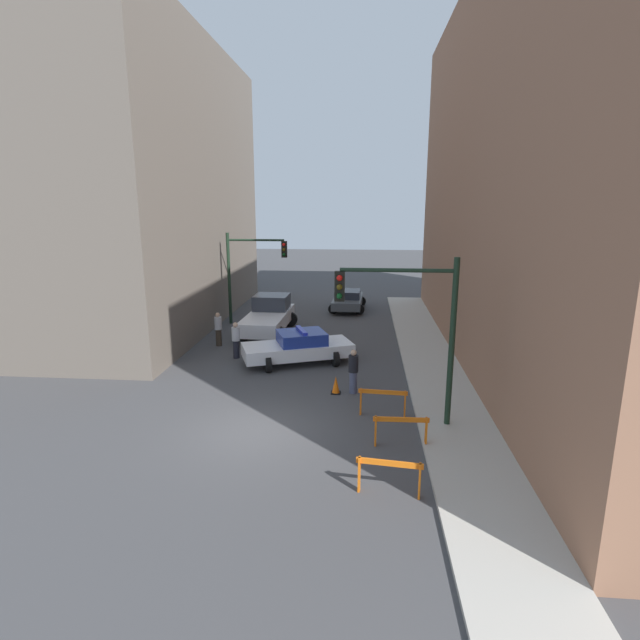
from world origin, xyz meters
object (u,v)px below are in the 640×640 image
Objects in this scene: traffic_light_near at (414,317)px; barrier_back at (383,398)px; barrier_mid at (401,426)px; police_car at (299,347)px; traffic_light_far at (248,265)px; barrier_front at (389,471)px; pedestrian_crossing at (236,340)px; traffic_cone at (336,385)px; parked_car_near at (348,300)px; white_truck at (269,316)px; pedestrian_sidewalk at (353,371)px; pedestrian_corner at (218,329)px.

traffic_light_near is 3.10m from barrier_back.
traffic_light_near is at bearing 75.15° from barrier_mid.
traffic_light_far is at bearing 7.60° from police_car.
barrier_front is 1.00× the size of barrier_back.
traffic_light_far is 7.00m from pedestrian_crossing.
police_car reaches higher than traffic_cone.
parked_car_near is 21.11m from barrier_front.
white_truck is 4.71m from pedestrian_crossing.
traffic_light_near reaches higher than barrier_mid.
white_truck reaches higher than pedestrian_crossing.
traffic_light_far is 7.52m from parked_car_near.
traffic_cone is at bearing 9.52° from pedestrian_sidewalk.
barrier_mid is at bearing -81.37° from parked_car_near.
pedestrian_crossing is (-0.61, -4.67, -0.04)m from white_truck.
pedestrian_corner is at bearing 135.36° from barrier_back.
police_car is at bearing 109.34° from barrier_front.
pedestrian_crossing is 1.04× the size of barrier_back.
barrier_back is (-0.81, 0.67, -2.91)m from traffic_light_near.
pedestrian_crossing is at bearing -34.15° from pedestrian_sidewalk.
police_car is 3.89m from traffic_cone.
barrier_mid is at bearing -115.62° from pedestrian_crossing.
barrier_mid is 4.46m from traffic_cone.
traffic_cone is (0.03, -14.63, -0.36)m from parked_car_near.
traffic_light_far is 3.26× the size of barrier_front.
barrier_mid is (7.66, -14.26, -2.78)m from traffic_light_far.
police_car is 5.59m from white_truck.
traffic_cone is at bearing -172.94° from police_car.
traffic_light_near is 3.25× the size of barrier_back.
traffic_cone is (-2.08, 3.93, -0.30)m from barrier_mid.
pedestrian_sidewalk is at bearing 152.42° from pedestrian_corner.
white_truck is 11.86m from barrier_back.
barrier_mid is at bearing 142.72° from pedestrian_corner.
pedestrian_crossing is 12.07m from barrier_front.
police_car is 6.31m from barrier_back.
pedestrian_sidewalk is at bearing 109.86° from barrier_mid.
police_car is 3.17× the size of barrier_front.
traffic_light_near is 3.25× the size of barrier_mid.
pedestrian_crossing is (0.87, -6.47, -2.54)m from traffic_light_far.
traffic_light_near is at bearing -58.02° from traffic_light_far.
traffic_light_far reaches higher than pedestrian_sidewalk.
pedestrian_crossing is at bearing 121.66° from barrier_front.
white_truck is 3.42× the size of barrier_front.
barrier_front is (7.21, -16.75, -2.78)m from traffic_light_far.
pedestrian_sidewalk is at bearing -85.26° from parked_car_near.
parked_car_near is 16.57m from barrier_back.
traffic_cone is (6.06, -5.75, -0.54)m from pedestrian_corner.
pedestrian_crossing reaches higher than barrier_front.
pedestrian_corner is (-1.97, -2.77, -0.04)m from white_truck.
pedestrian_corner is at bearing 58.96° from pedestrian_crossing.
pedestrian_crossing reaches higher than traffic_cone.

